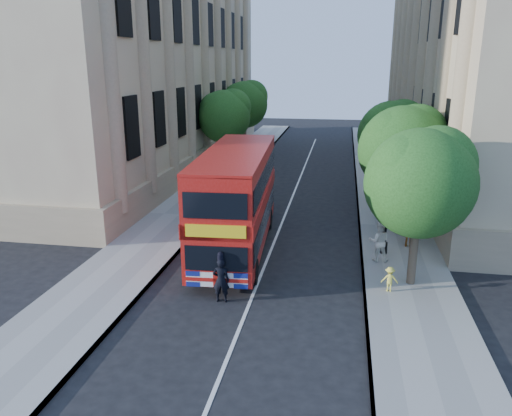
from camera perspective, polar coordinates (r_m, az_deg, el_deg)
The scene contains 17 objects.
ground at distance 17.60m, azimuth -1.05°, elevation -11.58°, with size 120.00×120.00×0.00m, color black.
pavement_right at distance 26.69m, azimuth 15.38°, elevation -2.08°, with size 3.50×80.00×0.12m, color gray.
pavement_left at distance 27.95m, azimuth -8.75°, elevation -0.83°, with size 3.50×80.00×0.12m, color gray.
building_right at distance 40.71m, azimuth 26.41°, elevation 15.84°, with size 12.00×38.00×18.00m, color tan.
building_left at distance 42.69m, azimuth -13.83°, elevation 16.97°, with size 12.00×38.00×18.00m, color tan.
tree_right_near at distance 18.93m, azimuth 18.39°, elevation 3.33°, with size 4.00×4.00×6.08m.
tree_right_mid at distance 24.74m, azimuth 16.55°, elevation 6.88°, with size 4.20×4.20×6.37m.
tree_right_far at distance 30.67m, azimuth 15.36°, elevation 8.45°, with size 4.00×4.00×6.15m.
tree_left_far at distance 38.53m, azimuth -3.60°, elevation 10.71°, with size 4.00×4.00×6.30m.
tree_left_back at distance 46.29m, azimuth -1.26°, elevation 12.03°, with size 4.20×4.20×6.65m.
lamp_post at distance 22.10m, azimuth 14.80°, elevation 0.78°, with size 0.32×0.32×5.16m.
double_decker_bus at distance 21.97m, azimuth -2.24°, elevation 1.17°, with size 3.17×9.87×4.50m.
box_van at distance 27.66m, azimuth -2.69°, elevation 2.27°, with size 2.55×5.51×3.08m.
police_constable at distance 17.87m, azimuth -4.02°, elevation -8.24°, with size 0.60×0.39×1.63m, color black.
woman_pedestrian at distance 21.65m, azimuth 13.88°, elevation -3.71°, with size 0.84×0.66×1.74m, color white.
child_a at distance 23.70m, azimuth 17.11°, elevation -2.82°, with size 0.74×0.31×1.26m, color orange.
child_b at distance 19.10m, azimuth 15.03°, elevation -7.85°, with size 0.61×0.35×0.94m, color #DCD24B.
Camera 1 is at (3.00, -15.24, 8.27)m, focal length 35.00 mm.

